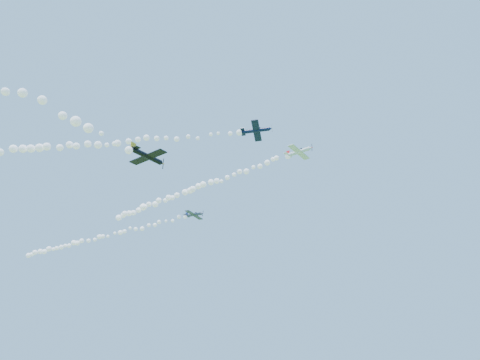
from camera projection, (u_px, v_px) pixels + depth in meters
The scene contains 7 objects.
plane_white at pixel (299, 152), 94.32m from camera, with size 7.30×7.75×2.38m.
smoke_trail_white at pixel (188, 191), 114.85m from camera, with size 68.32×11.69×3.07m, color white, non-canonical shape.
plane_navy at pixel (256, 130), 79.45m from camera, with size 6.47×6.84×1.76m.
smoke_trail_navy at pixel (58, 147), 84.98m from camera, with size 74.91×32.01×2.62m, color white, non-canonical shape.
plane_grey at pixel (194, 215), 114.89m from camera, with size 6.69×6.97×2.41m.
smoke_trail_grey at pixel (96, 238), 134.39m from camera, with size 78.77×3.76×3.06m, color white, non-canonical shape.
plane_black at pixel (148, 156), 61.65m from camera, with size 7.22×6.82×1.98m.
Camera 1 is at (45.83, -75.05, 7.94)m, focal length 30.00 mm.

